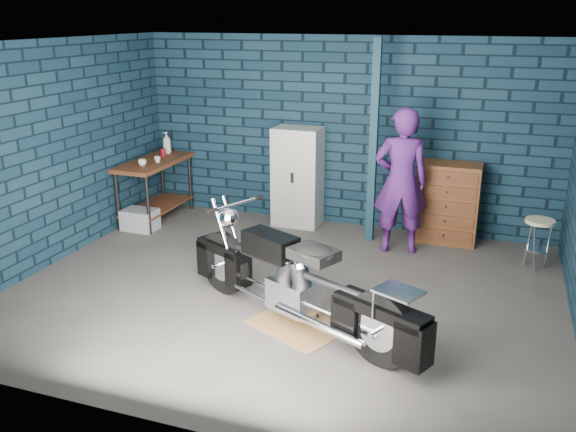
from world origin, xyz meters
name	(u,v)px	position (x,y,z in m)	size (l,w,h in m)	color
ground	(284,291)	(0.00, 0.00, 0.00)	(6.00, 6.00, 0.00)	#4F4C4A
room_walls	(301,115)	(0.00, 0.55, 1.90)	(6.02, 5.01, 2.71)	#0F2534
support_post	(373,143)	(0.55, 1.95, 1.35)	(0.10, 0.10, 2.70)	#132F3C
workbench	(156,190)	(-2.68, 1.75, 0.46)	(0.60, 1.40, 0.91)	brown
drip_mat	(298,325)	(0.40, -0.70, 0.00)	(0.90, 0.68, 0.01)	brown
motorcycle	(298,275)	(0.40, -0.70, 0.55)	(2.51, 0.68, 1.11)	black
person	(401,181)	(0.98, 1.66, 0.94)	(0.69, 0.45, 1.89)	#4F1D6D
storage_bin	(140,220)	(-2.66, 1.25, 0.15)	(0.48, 0.34, 0.30)	#95979D
locker	(297,177)	(-0.60, 2.23, 0.72)	(0.67, 0.48, 1.44)	silver
tool_chest	(447,203)	(1.54, 2.23, 0.54)	(0.82, 0.45, 1.09)	brown
shop_stool	(537,244)	(2.67, 1.64, 0.31)	(0.35, 0.35, 0.63)	beige
cup_a	(142,163)	(-2.65, 1.41, 0.96)	(0.12, 0.12, 0.09)	beige
cup_b	(157,160)	(-2.55, 1.65, 0.95)	(0.10, 0.10, 0.09)	beige
mug_red	(163,153)	(-2.68, 2.04, 0.97)	(0.08, 0.08, 0.11)	maroon
bottle	(167,143)	(-2.73, 2.24, 1.08)	(0.13, 0.13, 0.33)	#95979D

